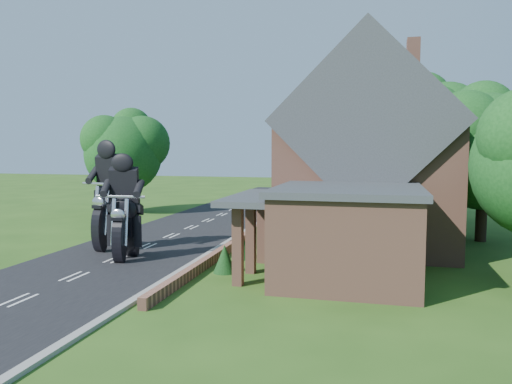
% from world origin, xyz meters
% --- Properties ---
extents(ground, '(120.00, 120.00, 0.00)m').
position_xyz_m(ground, '(0.00, 0.00, 0.00)').
color(ground, '#274B15').
rests_on(ground, ground).
extents(road, '(7.00, 80.00, 0.02)m').
position_xyz_m(road, '(0.00, 0.00, 0.01)').
color(road, black).
rests_on(road, ground).
extents(kerb, '(0.30, 80.00, 0.12)m').
position_xyz_m(kerb, '(3.65, 0.00, 0.06)').
color(kerb, gray).
rests_on(kerb, ground).
extents(garden_wall, '(0.30, 22.00, 0.40)m').
position_xyz_m(garden_wall, '(4.30, 5.00, 0.20)').
color(garden_wall, '#99624E').
rests_on(garden_wall, ground).
extents(house, '(9.54, 8.64, 10.24)m').
position_xyz_m(house, '(10.49, 6.00, 4.34)').
color(house, '#99624E').
rests_on(house, ground).
extents(annex, '(7.05, 5.94, 3.44)m').
position_xyz_m(annex, '(9.87, -0.80, 1.77)').
color(annex, '#99624E').
rests_on(annex, ground).
extents(tree_house_right, '(6.51, 6.00, 8.40)m').
position_xyz_m(tree_house_right, '(16.65, 8.62, 5.19)').
color(tree_house_right, black).
rests_on(tree_house_right, ground).
extents(tree_behind_house, '(7.81, 7.20, 10.08)m').
position_xyz_m(tree_behind_house, '(14.18, 16.14, 6.23)').
color(tree_behind_house, black).
rests_on(tree_behind_house, ground).
extents(tree_behind_left, '(6.94, 6.40, 9.16)m').
position_xyz_m(tree_behind_left, '(8.16, 17.13, 5.73)').
color(tree_behind_left, black).
rests_on(tree_behind_left, ground).
extents(tree_far_road, '(6.08, 5.60, 7.84)m').
position_xyz_m(tree_far_road, '(-6.86, 14.11, 4.84)').
color(tree_far_road, black).
rests_on(tree_far_road, ground).
extents(shrub_a, '(0.90, 0.90, 1.10)m').
position_xyz_m(shrub_a, '(5.30, -1.00, 0.55)').
color(shrub_a, black).
rests_on(shrub_a, ground).
extents(shrub_b, '(0.90, 0.90, 1.10)m').
position_xyz_m(shrub_b, '(5.30, 1.50, 0.55)').
color(shrub_b, black).
rests_on(shrub_b, ground).
extents(shrub_c, '(0.90, 0.90, 1.10)m').
position_xyz_m(shrub_c, '(5.30, 4.00, 0.55)').
color(shrub_c, black).
rests_on(shrub_c, ground).
extents(shrub_d, '(0.90, 0.90, 1.10)m').
position_xyz_m(shrub_d, '(5.30, 9.00, 0.55)').
color(shrub_d, black).
rests_on(shrub_d, ground).
extents(shrub_e, '(0.90, 0.90, 1.10)m').
position_xyz_m(shrub_e, '(5.30, 11.50, 0.55)').
color(shrub_e, black).
rests_on(shrub_e, ground).
extents(shrub_f, '(0.90, 0.90, 1.10)m').
position_xyz_m(shrub_f, '(5.30, 14.00, 0.55)').
color(shrub_f, black).
rests_on(shrub_f, ground).
extents(motorcycle_lead, '(0.47, 1.51, 1.38)m').
position_xyz_m(motorcycle_lead, '(0.49, 0.04, 0.69)').
color(motorcycle_lead, black).
rests_on(motorcycle_lead, ground).
extents(motorcycle_follow, '(0.79, 1.73, 1.56)m').
position_xyz_m(motorcycle_follow, '(-1.31, 1.91, 0.78)').
color(motorcycle_follow, black).
rests_on(motorcycle_follow, ground).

